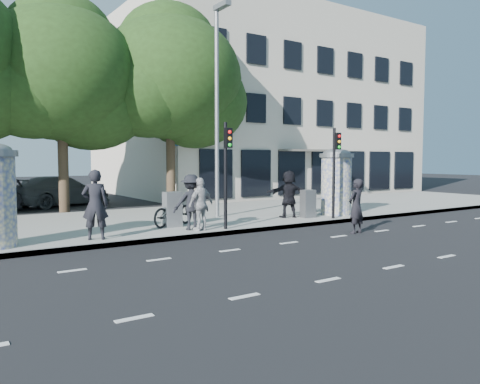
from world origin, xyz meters
TOP-DOWN VIEW (x-y plane):
  - ground at (0.00, 0.00)m, footprint 120.00×120.00m
  - sidewalk at (0.00, 7.50)m, footprint 40.00×8.00m
  - curb at (0.00, 3.55)m, footprint 40.00×0.10m
  - lane_dash_near at (0.00, -2.20)m, footprint 32.00×0.12m
  - lane_dash_far at (0.00, 1.40)m, footprint 32.00×0.12m
  - ad_column_right at (5.20, 4.70)m, footprint 1.36×1.36m
  - traffic_pole_near at (-0.60, 3.79)m, footprint 0.22×0.31m
  - traffic_pole_far at (4.20, 3.79)m, footprint 0.22×0.31m
  - street_lamp at (0.80, 6.63)m, footprint 0.25×0.93m
  - tree_near_left at (-3.50, 12.70)m, footprint 6.80×6.80m
  - tree_center at (1.50, 12.30)m, footprint 7.00×7.00m
  - building at (12.00, 19.99)m, footprint 20.30×15.85m
  - ped_b at (-4.66, 4.17)m, footprint 0.83×0.68m
  - ped_d at (-1.60, 4.29)m, footprint 1.25×0.90m
  - ped_e at (-1.44, 3.96)m, footprint 1.09×0.79m
  - ped_f at (2.96, 4.99)m, footprint 1.78×1.15m
  - man_road at (2.90, 1.54)m, footprint 0.71×0.53m
  - bicycle at (-1.70, 5.39)m, footprint 1.44×2.05m
  - cabinet_left at (-1.82, 5.21)m, footprint 0.56×0.42m
  - cabinet_right at (3.56, 4.56)m, footprint 0.54×0.41m
  - car_right at (-2.86, 16.09)m, footprint 3.90×5.63m

SIDE VIEW (x-z plane):
  - ground at x=0.00m, z-range 0.00..0.00m
  - lane_dash_near at x=0.00m, z-range 0.00..0.01m
  - lane_dash_far at x=0.00m, z-range 0.00..0.01m
  - sidewalk at x=0.00m, z-range 0.00..0.15m
  - curb at x=0.00m, z-range -0.01..0.15m
  - bicycle at x=-1.70m, z-range 0.15..1.17m
  - cabinet_right at x=3.56m, z-range 0.15..1.21m
  - cabinet_left at x=-1.82m, z-range 0.15..1.31m
  - car_right at x=-2.86m, z-range 0.00..1.51m
  - man_road at x=2.90m, z-range 0.00..1.76m
  - ped_e at x=-1.44m, z-range 0.15..1.81m
  - ped_d at x=-1.60m, z-range 0.15..1.90m
  - ped_f at x=2.96m, z-range 0.15..1.96m
  - ped_b at x=-4.66m, z-range 0.15..2.10m
  - ad_column_right at x=5.20m, z-range 0.21..2.86m
  - traffic_pole_near at x=-0.60m, z-range 0.53..3.93m
  - traffic_pole_far at x=4.20m, z-range 0.53..3.93m
  - street_lamp at x=0.80m, z-range 0.79..8.79m
  - building at x=12.00m, z-range -0.01..11.99m
  - tree_near_left at x=-3.50m, z-range 1.58..10.55m
  - tree_center at x=1.50m, z-range 1.66..10.96m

